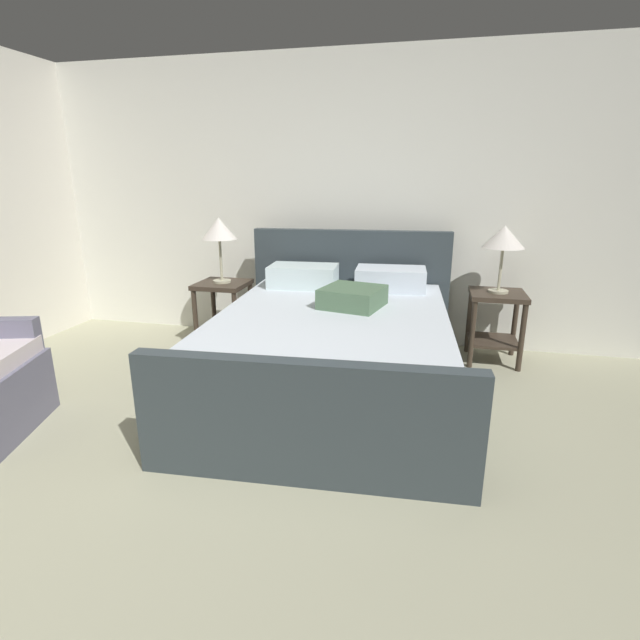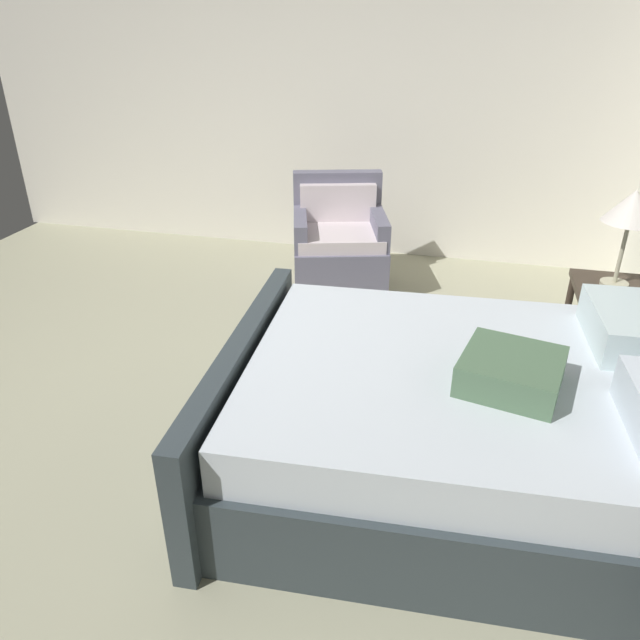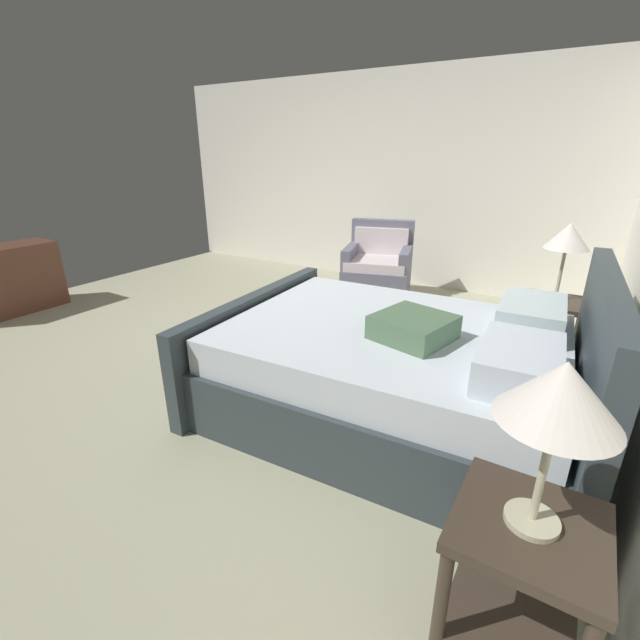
# 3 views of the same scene
# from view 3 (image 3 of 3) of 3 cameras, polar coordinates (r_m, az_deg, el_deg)

# --- Properties ---
(ground_plane) EXTENTS (5.61, 5.89, 0.02)m
(ground_plane) POSITION_cam_3_polar(r_m,az_deg,el_deg) (4.00, -12.44, -3.60)
(ground_plane) COLOR #A9A78A
(wall_side_left) EXTENTS (0.12, 6.01, 2.56)m
(wall_side_left) POSITION_cam_3_polar(r_m,az_deg,el_deg) (6.02, 6.48, 17.81)
(wall_side_left) COLOR silver
(wall_side_left) RESTS_ON ground
(bed) EXTENTS (1.87, 2.35, 1.07)m
(bed) POSITION_cam_3_polar(r_m,az_deg,el_deg) (2.85, 10.38, -6.34)
(bed) COLOR #323B40
(bed) RESTS_ON ground
(nightstand_right) EXTENTS (0.44, 0.44, 0.60)m
(nightstand_right) POSITION_cam_3_polar(r_m,az_deg,el_deg) (1.72, 24.80, -27.59)
(nightstand_right) COLOR #3A2E24
(nightstand_right) RESTS_ON ground
(table_lamp_right) EXTENTS (0.33, 0.33, 0.55)m
(table_lamp_right) POSITION_cam_3_polar(r_m,az_deg,el_deg) (1.33, 29.08, -8.75)
(table_lamp_right) COLOR #B7B293
(table_lamp_right) RESTS_ON nightstand_right
(nightstand_left) EXTENTS (0.44, 0.44, 0.60)m
(nightstand_left) POSITION_cam_3_polar(r_m,az_deg,el_deg) (3.78, 27.99, -0.46)
(nightstand_left) COLOR #3A2E24
(nightstand_left) RESTS_ON ground
(table_lamp_left) EXTENTS (0.31, 0.31, 0.57)m
(table_lamp_left) POSITION_cam_3_polar(r_m,az_deg,el_deg) (3.61, 29.82, 9.32)
(table_lamp_left) COLOR #B7B293
(table_lamp_left) RESTS_ON nightstand_left
(armchair) EXTENTS (0.90, 0.90, 0.90)m
(armchair) POSITION_cam_3_polar(r_m,az_deg,el_deg) (5.06, 7.61, 6.35)
(armchair) COLOR slate
(armchair) RESTS_ON ground
(dresser) EXTENTS (0.99, 0.46, 0.72)m
(dresser) POSITION_cam_3_polar(r_m,az_deg,el_deg) (5.73, -35.93, 4.28)
(dresser) COLOR brown
(dresser) RESTS_ON ground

